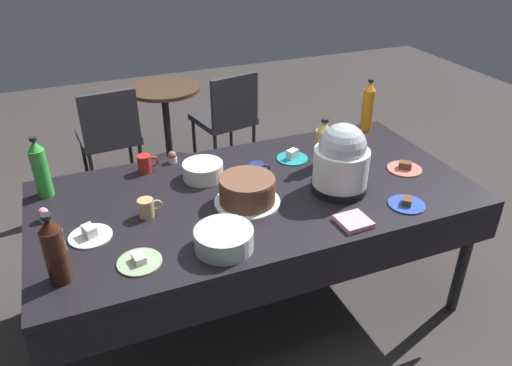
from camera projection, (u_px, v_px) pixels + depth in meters
The scene contains 25 objects.
ground at pixel (256, 302), 2.87m from camera, with size 9.00×9.00×0.00m, color #383330.
potluck_table at pixel (256, 202), 2.52m from camera, with size 2.20×1.10×0.75m.
frosted_layer_cake at pixel (247, 191), 2.37m from camera, with size 0.32×0.32×0.14m.
slow_cooker at pixel (341, 160), 2.43m from camera, with size 0.29×0.29×0.36m.
glass_salad_bowl at pixel (224, 239), 2.07m from camera, with size 0.25×0.25×0.09m, color #B2C6BC.
ceramic_snack_bowl at pixel (203, 171), 2.59m from camera, with size 0.21×0.21×0.09m, color silver.
dessert_plate_cobalt at pixel (407, 204), 2.38m from camera, with size 0.18×0.18×0.04m.
dessert_plate_teal at pixel (292, 157), 2.80m from camera, with size 0.18×0.18×0.06m.
dessert_plate_sage at pixel (139, 261), 2.00m from camera, with size 0.18×0.18×0.04m.
dessert_plate_coral at pixel (405, 168), 2.69m from camera, with size 0.19×0.19×0.05m.
dessert_plate_white at pixel (90, 234), 2.15m from camera, with size 0.19×0.19×0.06m.
cupcake_lemon at pixel (172, 157), 2.76m from camera, with size 0.05×0.05×0.07m.
cupcake_vanilla at pixel (44, 215), 2.25m from camera, with size 0.05×0.05×0.07m.
cupcake_berry at pixel (353, 146), 2.88m from camera, with size 0.05×0.05×0.07m.
soda_bottle_ginger_ale at pixel (323, 145), 2.67m from camera, with size 0.09×0.09×0.28m.
soda_bottle_cola at pixel (55, 251), 1.84m from camera, with size 0.09×0.09×0.30m.
soda_bottle_orange_juice at pixel (368, 107), 3.09m from camera, with size 0.07×0.07×0.33m.
soda_bottle_lime_soda at pixel (40, 169), 2.39m from camera, with size 0.08×0.08×0.32m.
coffee_mug_navy at pixel (257, 171), 2.59m from camera, with size 0.12×0.08×0.09m.
coffee_mug_tan at pixel (147, 208), 2.28m from camera, with size 0.12×0.08×0.09m.
coffee_mug_red at pixel (145, 163), 2.65m from camera, with size 0.12×0.07×0.10m.
paper_napkin_stack at pixel (354, 221), 2.24m from camera, with size 0.14×0.14×0.02m, color pink.
maroon_chair_left at pixel (109, 132), 3.77m from camera, with size 0.47×0.47×0.85m.
maroon_chair_right at pixel (227, 114), 4.08m from camera, with size 0.52×0.52×0.85m.
round_cafe_table at pixel (166, 112), 4.11m from camera, with size 0.60×0.60×0.72m.
Camera 1 is at (-0.81, -1.98, 2.03)m, focal length 34.45 mm.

